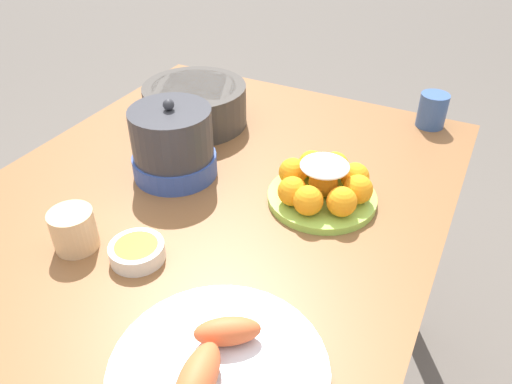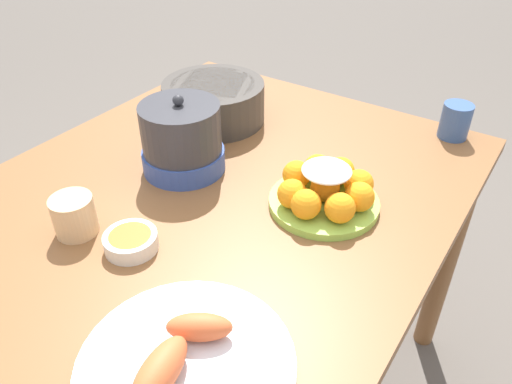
% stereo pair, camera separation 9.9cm
% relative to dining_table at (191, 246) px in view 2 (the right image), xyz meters
% --- Properties ---
extents(dining_table, '(1.33, 0.94, 0.75)m').
position_rel_dining_table_xyz_m(dining_table, '(0.00, 0.00, 0.00)').
color(dining_table, brown).
rests_on(dining_table, ground_plane).
extents(cake_plate, '(0.22, 0.22, 0.10)m').
position_rel_dining_table_xyz_m(cake_plate, '(0.17, -0.22, 0.13)').
color(cake_plate, '#99CC4C').
rests_on(cake_plate, dining_table).
extents(serving_bowl, '(0.26, 0.26, 0.10)m').
position_rel_dining_table_xyz_m(serving_bowl, '(0.34, 0.20, 0.15)').
color(serving_bowl, '#3D3833').
rests_on(serving_bowl, dining_table).
extents(sauce_bowl, '(0.10, 0.10, 0.03)m').
position_rel_dining_table_xyz_m(sauce_bowl, '(-0.14, 0.01, 0.11)').
color(sauce_bowl, silver).
rests_on(sauce_bowl, dining_table).
extents(seafood_platter, '(0.31, 0.31, 0.06)m').
position_rel_dining_table_xyz_m(seafood_platter, '(-0.28, -0.23, 0.11)').
color(seafood_platter, silver).
rests_on(seafood_platter, dining_table).
extents(cup_near, '(0.07, 0.07, 0.09)m').
position_rel_dining_table_xyz_m(cup_near, '(0.60, -0.35, 0.14)').
color(cup_near, '#38568E').
rests_on(cup_near, dining_table).
extents(cup_far, '(0.08, 0.08, 0.08)m').
position_rel_dining_table_xyz_m(cup_far, '(-0.17, 0.13, 0.14)').
color(cup_far, '#DBB27F').
rests_on(cup_far, dining_table).
extents(warming_pot, '(0.18, 0.18, 0.18)m').
position_rel_dining_table_xyz_m(warming_pot, '(0.12, 0.11, 0.17)').
color(warming_pot, '#334C99').
rests_on(warming_pot, dining_table).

